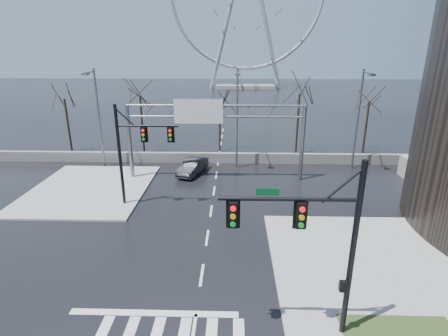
{
  "coord_description": "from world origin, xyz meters",
  "views": [
    {
      "loc": [
        1.71,
        -16.25,
        11.86
      ],
      "look_at": [
        1.04,
        6.57,
        4.0
      ],
      "focal_mm": 28.0,
      "sensor_mm": 36.0,
      "label": 1
    }
  ],
  "objects_px": {
    "car": "(193,166)",
    "sign_gantry": "(211,126)",
    "signal_mast_far": "(134,146)",
    "signal_mast_near": "(320,236)"
  },
  "relations": [
    {
      "from": "sign_gantry",
      "to": "signal_mast_near",
      "type": "bearing_deg",
      "value": -73.81
    },
    {
      "from": "signal_mast_near",
      "to": "sign_gantry",
      "type": "xyz_separation_m",
      "value": [
        -5.52,
        19.0,
        0.31
      ]
    },
    {
      "from": "signal_mast_near",
      "to": "sign_gantry",
      "type": "distance_m",
      "value": 19.79
    },
    {
      "from": "signal_mast_far",
      "to": "car",
      "type": "relative_size",
      "value": 1.74
    },
    {
      "from": "signal_mast_far",
      "to": "sign_gantry",
      "type": "height_order",
      "value": "signal_mast_far"
    },
    {
      "from": "signal_mast_near",
      "to": "car",
      "type": "xyz_separation_m",
      "value": [
        -7.5,
        20.44,
        -4.11
      ]
    },
    {
      "from": "car",
      "to": "sign_gantry",
      "type": "bearing_deg",
      "value": -18.25
    },
    {
      "from": "signal_mast_near",
      "to": "signal_mast_far",
      "type": "relative_size",
      "value": 1.0
    },
    {
      "from": "signal_mast_far",
      "to": "sign_gantry",
      "type": "relative_size",
      "value": 0.49
    },
    {
      "from": "signal_mast_near",
      "to": "sign_gantry",
      "type": "height_order",
      "value": "signal_mast_near"
    }
  ]
}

